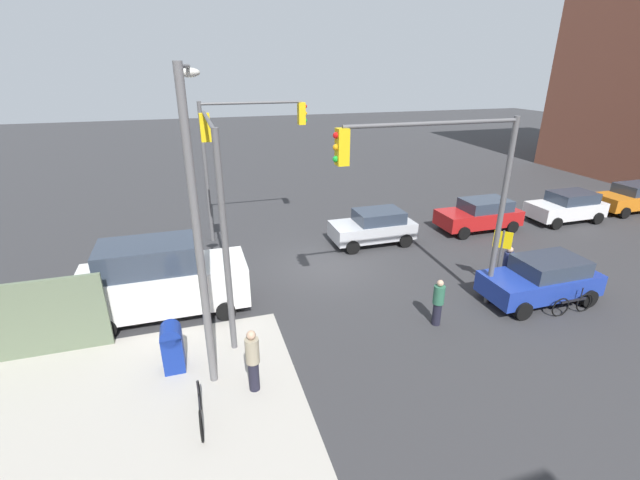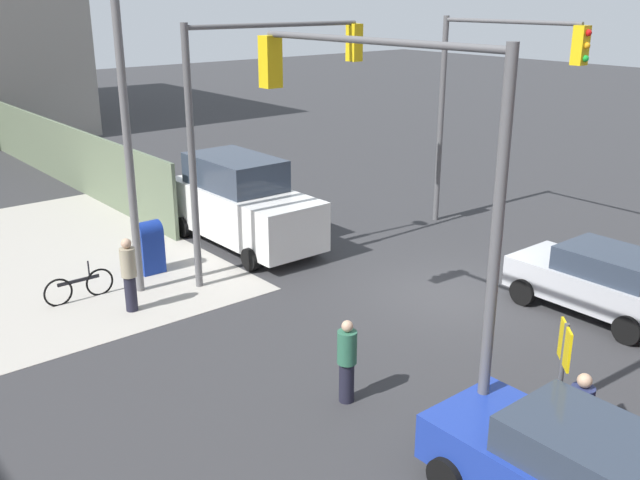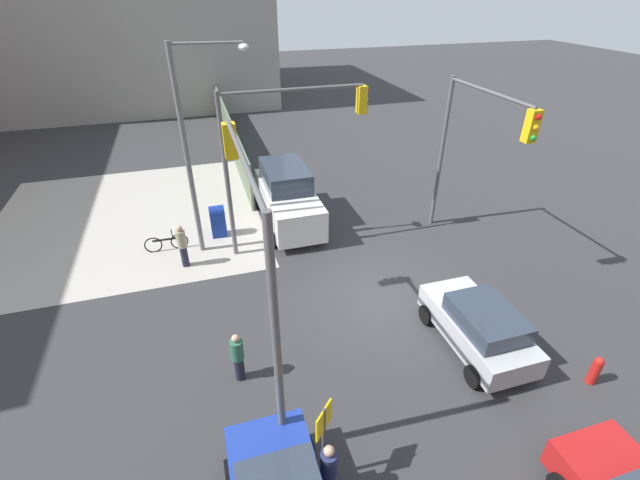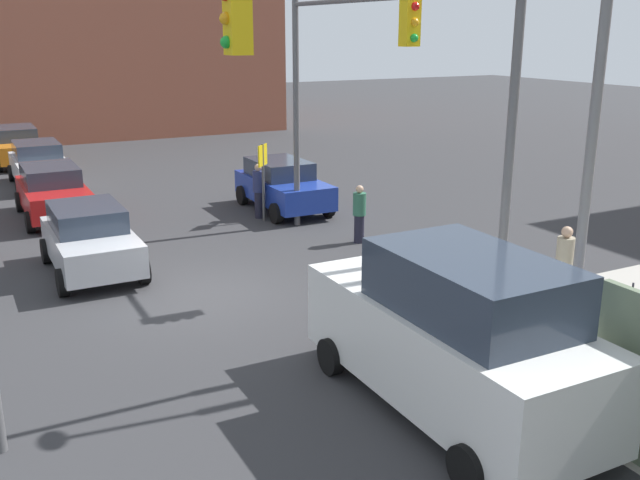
% 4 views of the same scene
% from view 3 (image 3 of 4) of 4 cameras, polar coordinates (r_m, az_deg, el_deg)
% --- Properties ---
extents(ground_plane, '(120.00, 120.00, 0.00)m').
position_cam_3_polar(ground_plane, '(15.38, 8.08, -7.96)').
color(ground_plane, '#333335').
extents(sidewalk_corner, '(12.00, 12.00, 0.01)m').
position_cam_3_polar(sidewalk_corner, '(22.18, -24.18, 2.64)').
color(sidewalk_corner, '#ADA89E').
rests_on(sidewalk_corner, ground).
extents(construction_fence, '(18.30, 0.12, 2.40)m').
position_cam_3_polar(construction_fence, '(29.13, -12.00, 13.91)').
color(construction_fence, '#607056').
rests_on(construction_fence, ground).
extents(building_loft_east, '(20.00, 24.00, 14.57)m').
position_cam_3_polar(building_loft_east, '(46.89, -24.83, 26.10)').
color(building_loft_east, '#9E9B93').
rests_on(building_loft_east, ground).
extents(traffic_signal_nw_corner, '(6.01, 0.36, 6.50)m').
position_cam_3_polar(traffic_signal_nw_corner, '(9.87, -8.94, 0.38)').
color(traffic_signal_nw_corner, '#59595B').
rests_on(traffic_signal_nw_corner, ground).
extents(traffic_signal_se_corner, '(4.95, 0.36, 6.50)m').
position_cam_3_polar(traffic_signal_se_corner, '(17.34, 19.65, 12.62)').
color(traffic_signal_se_corner, '#59595B').
rests_on(traffic_signal_se_corner, ground).
extents(traffic_signal_ne_corner, '(0.36, 5.60, 6.50)m').
position_cam_3_polar(traffic_signal_ne_corner, '(16.24, -5.14, 13.24)').
color(traffic_signal_ne_corner, '#59595B').
rests_on(traffic_signal_ne_corner, ground).
extents(street_lamp_corner, '(0.63, 2.67, 8.00)m').
position_cam_3_polar(street_lamp_corner, '(16.56, -16.36, 12.70)').
color(street_lamp_corner, slate).
rests_on(street_lamp_corner, ground).
extents(warning_sign_two_way, '(0.48, 0.48, 2.40)m').
position_cam_3_polar(warning_sign_two_way, '(9.75, 0.50, -24.29)').
color(warning_sign_two_way, '#4C4C4C').
rests_on(warning_sign_two_way, ground).
extents(mailbox_blue, '(0.56, 0.64, 1.43)m').
position_cam_3_polar(mailbox_blue, '(19.06, -13.48, 2.62)').
color(mailbox_blue, navy).
rests_on(mailbox_blue, ground).
extents(fire_hydrant, '(0.26, 0.26, 0.94)m').
position_cam_3_polar(fire_hydrant, '(14.48, 32.84, -14.34)').
color(fire_hydrant, red).
rests_on(fire_hydrant, ground).
extents(coupe_silver, '(3.90, 2.02, 1.62)m').
position_cam_3_polar(coupe_silver, '(13.87, 20.40, -10.66)').
color(coupe_silver, '#B7BABF').
rests_on(coupe_silver, ground).
extents(van_white_delivery, '(5.40, 2.32, 2.62)m').
position_cam_3_polar(van_white_delivery, '(19.44, -4.34, 5.76)').
color(van_white_delivery, white).
rests_on(van_white_delivery, ground).
extents(pedestrian_crossing, '(0.36, 0.36, 1.63)m').
position_cam_3_polar(pedestrian_crossing, '(12.37, -10.89, -15.01)').
color(pedestrian_crossing, '#2D664C').
rests_on(pedestrian_crossing, ground).
extents(pedestrian_waiting, '(0.36, 0.36, 1.81)m').
position_cam_3_polar(pedestrian_waiting, '(17.25, -17.88, -0.68)').
color(pedestrian_waiting, '#9E937A').
rests_on(pedestrian_waiting, ground).
extents(pedestrian_walking_north, '(0.36, 0.36, 1.72)m').
position_cam_3_polar(pedestrian_walking_north, '(10.18, 1.16, -28.44)').
color(pedestrian_walking_north, navy).
rests_on(pedestrian_walking_north, ground).
extents(bicycle_leaning_on_fence, '(0.05, 1.75, 0.97)m').
position_cam_3_polar(bicycle_leaning_on_fence, '(18.81, -19.78, -0.36)').
color(bicycle_leaning_on_fence, black).
rests_on(bicycle_leaning_on_fence, ground).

